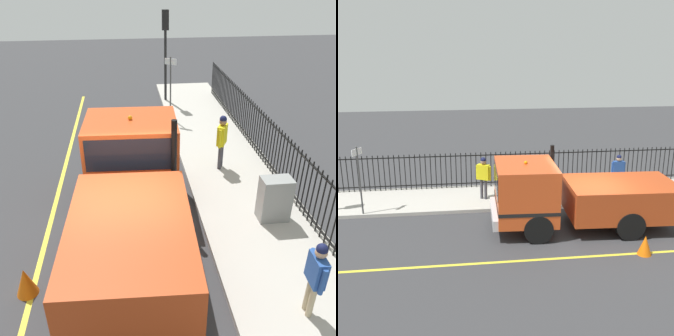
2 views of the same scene
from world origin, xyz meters
The scene contains 11 objects.
ground_plane centered at (0.00, 0.00, 0.00)m, with size 58.39×58.39×0.00m, color #38383A.
sidewalk_slab centered at (3.33, 0.00, 0.07)m, with size 2.88×26.54×0.14m, color #B7B2A8.
lane_marking centered at (-1.98, 0.00, 0.00)m, with size 0.12×23.89×0.01m, color yellow.
work_truck centered at (0.15, 0.71, 1.28)m, with size 2.67×6.48×2.74m.
worker_standing centered at (3.03, 3.39, 1.21)m, with size 0.43×0.58×1.76m.
pedestrian_distant centered at (3.27, -2.39, 1.12)m, with size 0.24×0.60×1.61m.
iron_fence centered at (4.55, 0.00, 0.93)m, with size 0.04×22.60×1.58m.
traffic_light_near centered at (2.08, 10.52, 3.02)m, with size 0.30×0.21×4.07m.
utility_cabinet centered at (3.69, 0.54, 0.71)m, with size 0.76×0.48×1.16m, color gray.
traffic_cone centered at (-2.06, -1.16, 0.31)m, with size 0.43×0.43×0.62m, color orange.
street_sign centered at (2.00, 7.99, 1.73)m, with size 0.45×0.27×2.58m.
Camera 1 is at (0.12, -6.87, 5.82)m, focal length 39.68 mm.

